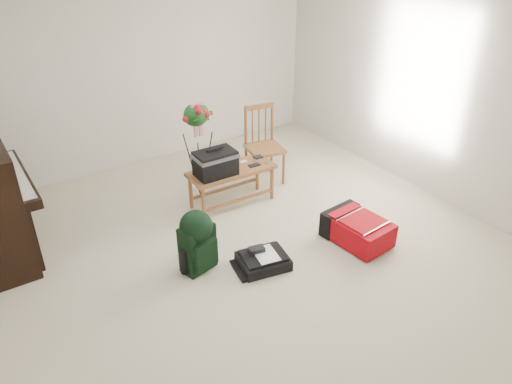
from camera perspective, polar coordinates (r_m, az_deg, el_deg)
floor at (r=5.16m, az=0.31°, el=-7.32°), size 5.00×5.50×0.01m
wall_back at (r=6.84m, az=-12.89°, el=13.26°), size 5.00×0.04×2.50m
wall_right at (r=6.17m, az=20.41°, el=10.38°), size 0.04×5.50×2.50m
bench at (r=5.69m, az=-4.05°, el=3.06°), size 1.04×0.43×0.79m
dining_chair at (r=6.35m, az=0.82°, el=5.28°), size 0.49×0.49×0.98m
red_suitcase at (r=5.41m, az=11.19°, el=-3.98°), size 0.52×0.72×0.29m
black_duffel at (r=4.98m, az=0.81°, el=-7.78°), size 0.54×0.46×0.20m
green_backpack at (r=4.82m, az=-6.75°, el=-5.28°), size 0.37×0.34×0.65m
flower_stand at (r=5.89m, az=-6.57°, el=4.50°), size 0.41×0.41×1.26m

